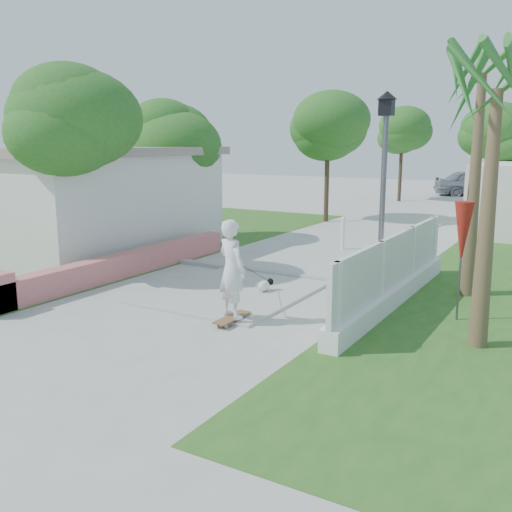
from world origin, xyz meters
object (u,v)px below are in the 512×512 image
Objects in this scene: patio_umbrella at (463,234)px; parked_car at (476,183)px; bollard at (343,233)px; dog at (265,285)px; skateboarder at (240,269)px; street_lamp at (383,187)px.

parked_car is at bearing 99.18° from patio_umbrella.
parked_car reaches higher than bollard.
bollard is 5.73m from dog.
patio_umbrella is 0.47× the size of parked_car.
dog is (-0.31, 1.55, -0.72)m from skateboarder.
street_lamp reaches higher than dog.
bollard is at bearing 129.91° from patio_umbrella.
dog is at bearing -177.31° from patio_umbrella.
street_lamp is 3.70m from skateboarder.
skateboarder is 0.57× the size of parked_car.
patio_umbrella is 4.43m from dog.
parked_car is at bearing 89.16° from bollard.
patio_umbrella reaches higher than dog.
skateboarder reaches higher than parked_car.
bollard is 0.22× the size of parked_car.
street_lamp is 25.72m from parked_car.
street_lamp is at bearing -104.54° from skateboarder.
parked_car is (-2.39, 25.56, -1.59)m from street_lamp.
bollard is 0.47× the size of patio_umbrella.
bollard reaches higher than dog.
bollard is 7.25m from patio_umbrella.
dog is at bearing -85.62° from bollard.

